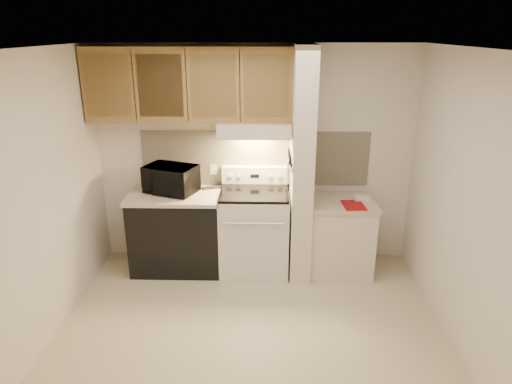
{
  "coord_description": "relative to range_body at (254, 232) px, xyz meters",
  "views": [
    {
      "loc": [
        0.13,
        -3.57,
        2.64
      ],
      "look_at": [
        0.03,
        0.75,
        1.09
      ],
      "focal_mm": 32.0,
      "sensor_mm": 36.0,
      "label": 1
    }
  ],
  "objects": [
    {
      "name": "range_knob_right_outer",
      "position": [
        0.28,
        0.24,
        0.59
      ],
      "size": [
        0.05,
        0.02,
        0.05
      ],
      "primitive_type": "cylinder",
      "rotation": [
        1.57,
        0.0,
        0.0
      ],
      "color": "silver",
      "rests_on": "range_backguard"
    },
    {
      "name": "knife_handle_b",
      "position": [
        0.38,
        -0.14,
        0.91
      ],
      "size": [
        0.02,
        0.02,
        0.1
      ],
      "primitive_type": "cylinder",
      "color": "black",
      "rests_on": "knife_strip"
    },
    {
      "name": "upper_cabinets",
      "position": [
        -0.69,
        0.17,
        1.62
      ],
      "size": [
        2.18,
        0.33,
        0.77
      ],
      "primitive_type": "cube",
      "color": "olive",
      "rests_on": "wall_back"
    },
    {
      "name": "knife_blade_d",
      "position": [
        0.38,
        0.01,
        0.76
      ],
      "size": [
        0.01,
        0.04,
        0.16
      ],
      "primitive_type": "cube",
      "color": "silver",
      "rests_on": "knife_strip"
    },
    {
      "name": "range_knob_left_inner",
      "position": [
        -0.18,
        0.24,
        0.59
      ],
      "size": [
        0.05,
        0.02,
        0.05
      ],
      "primitive_type": "cylinder",
      "rotation": [
        1.57,
        0.0,
        0.0
      ],
      "color": "silver",
      "rests_on": "range_backguard"
    },
    {
      "name": "knife_blade_a",
      "position": [
        0.38,
        -0.21,
        0.76
      ],
      "size": [
        0.01,
        0.03,
        0.16
      ],
      "primitive_type": "cube",
      "color": "silver",
      "rests_on": "knife_strip"
    },
    {
      "name": "range_backguard",
      "position": [
        0.0,
        0.28,
        0.59
      ],
      "size": [
        0.76,
        0.08,
        0.2
      ],
      "primitive_type": "cube",
      "color": "silver",
      "rests_on": "range_body"
    },
    {
      "name": "pillar_trim",
      "position": [
        0.39,
        -0.01,
        0.84
      ],
      "size": [
        0.01,
        0.7,
        0.04
      ],
      "primitive_type": "cube",
      "color": "olive",
      "rests_on": "partition_pillar"
    },
    {
      "name": "range_body",
      "position": [
        0.0,
        0.0,
        0.0
      ],
      "size": [
        0.76,
        0.65,
        0.92
      ],
      "primitive_type": "cube",
      "color": "silver",
      "rests_on": "floor"
    },
    {
      "name": "range_knob_left_outer",
      "position": [
        -0.28,
        0.24,
        0.59
      ],
      "size": [
        0.05,
        0.02,
        0.05
      ],
      "primitive_type": "cylinder",
      "rotation": [
        1.57,
        0.0,
        0.0
      ],
      "color": "silver",
      "rests_on": "range_backguard"
    },
    {
      "name": "hood_lip",
      "position": [
        0.0,
        -0.08,
        1.12
      ],
      "size": [
        0.78,
        0.04,
        0.06
      ],
      "primitive_type": "cube",
      "color": "beige",
      "rests_on": "range_hood"
    },
    {
      "name": "knife_blade_b",
      "position": [
        0.38,
        -0.13,
        0.75
      ],
      "size": [
        0.01,
        0.04,
        0.18
      ],
      "primitive_type": "cube",
      "color": "silver",
      "rests_on": "knife_strip"
    },
    {
      "name": "spoon_rest",
      "position": [
        -0.48,
        0.21,
        0.46
      ],
      "size": [
        0.26,
        0.15,
        0.02
      ],
      "primitive_type": "cube",
      "rotation": [
        0.0,
        0.0,
        0.31
      ],
      "color": "black",
      "rests_on": "left_countertop"
    },
    {
      "name": "oven_mitt",
      "position": [
        0.38,
        0.17,
        0.67
      ],
      "size": [
        0.03,
        0.11,
        0.26
      ],
      "primitive_type": "cube",
      "color": "gray",
      "rests_on": "partition_pillar"
    },
    {
      "name": "range_hood",
      "position": [
        0.0,
        0.12,
        1.17
      ],
      "size": [
        0.78,
        0.44,
        0.15
      ],
      "primitive_type": "cube",
      "color": "beige",
      "rests_on": "upper_cabinets"
    },
    {
      "name": "partition_pillar",
      "position": [
        0.51,
        -0.01,
        0.79
      ],
      "size": [
        0.22,
        0.7,
        2.5
      ],
      "primitive_type": "cube",
      "color": "beige",
      "rests_on": "floor"
    },
    {
      "name": "microwave",
      "position": [
        -0.93,
        0.07,
        0.6
      ],
      "size": [
        0.65,
        0.54,
        0.3
      ],
      "primitive_type": "imported",
      "rotation": [
        0.0,
        0.0,
        -0.36
      ],
      "color": "black",
      "rests_on": "left_countertop"
    },
    {
      "name": "range_knob_right_inner",
      "position": [
        0.18,
        0.24,
        0.59
      ],
      "size": [
        0.05,
        0.02,
        0.05
      ],
      "primitive_type": "cylinder",
      "rotation": [
        1.57,
        0.0,
        0.0
      ],
      "color": "silver",
      "rests_on": "range_backguard"
    },
    {
      "name": "wall_right",
      "position": [
        1.8,
        -1.16,
        0.79
      ],
      "size": [
        0.02,
        3.0,
        2.5
      ],
      "primitive_type": "cube",
      "color": "silver",
      "rests_on": "floor"
    },
    {
      "name": "floor",
      "position": [
        0.0,
        -1.16,
        -0.46
      ],
      "size": [
        3.6,
        3.6,
        0.0
      ],
      "primitive_type": "plane",
      "color": "beige",
      "rests_on": "ground"
    },
    {
      "name": "knife_handle_c",
      "position": [
        0.38,
        -0.06,
        0.91
      ],
      "size": [
        0.02,
        0.02,
        0.1
      ],
      "primitive_type": "cylinder",
      "color": "black",
      "rests_on": "knife_strip"
    },
    {
      "name": "dishwasher_front",
      "position": [
        -0.88,
        0.01,
        -0.03
      ],
      "size": [
        1.0,
        0.63,
        0.87
      ],
      "primitive_type": "cube",
      "color": "black",
      "rests_on": "floor"
    },
    {
      "name": "ceiling",
      "position": [
        0.0,
        -1.16,
        2.04
      ],
      "size": [
        3.6,
        3.6,
        0.0
      ],
      "primitive_type": "plane",
      "rotation": [
        3.14,
        0.0,
        0.0
      ],
      "color": "white",
      "rests_on": "wall_back"
    },
    {
      "name": "backsplash",
      "position": [
        0.0,
        0.33,
        0.78
      ],
      "size": [
        2.6,
        0.02,
        0.63
      ],
      "primitive_type": "cube",
      "color": "beige",
      "rests_on": "wall_back"
    },
    {
      "name": "knife_strip",
      "position": [
        0.39,
        -0.06,
        0.86
      ],
      "size": [
        0.02,
        0.42,
        0.04
      ],
      "primitive_type": "cube",
      "color": "black",
      "rests_on": "partition_pillar"
    },
    {
      "name": "left_countertop",
      "position": [
        -0.88,
        0.01,
        0.43
      ],
      "size": [
        1.04,
        0.67,
        0.04
      ],
      "primitive_type": "cube",
      "color": "beige",
      "rests_on": "dishwasher_front"
    },
    {
      "name": "oven_window",
      "position": [
        0.0,
        -0.32,
        0.04
      ],
      "size": [
        0.5,
        0.01,
        0.3
      ],
      "primitive_type": "cube",
      "color": "black",
      "rests_on": "range_body"
    },
    {
      "name": "knife_handle_d",
      "position": [
        0.38,
        0.03,
        0.91
      ],
      "size": [
        0.02,
        0.02,
        0.1
      ],
      "primitive_type": "cylinder",
      "color": "black",
      "rests_on": "knife_strip"
    },
    {
      "name": "cab_gap_c",
      "position": [
        -0.14,
        0.01,
        1.62
      ],
      "size": [
        0.01,
        0.01,
        0.73
      ],
      "primitive_type": "cube",
      "color": "black",
      "rests_on": "upper_cabinets"
    },
    {
      "name": "cab_door_d",
      "position": [
        0.13,
        0.01,
        1.62
      ],
      "size": [
        0.46,
        0.01,
        0.63
      ],
      "primitive_type": "cube",
      "color": "olive",
      "rests_on": "upper_cabinets"
    },
    {
      "name": "wall_back",
      "position": [
        0.0,
        0.34,
        0.79
      ],
      "size": [
        3.6,
        2.5,
        0.02
      ],
      "primitive_type": "cube",
      "rotation": [
        1.57,
        0.0,
        0.0
      ],
      "color": "silver",
      "rests_on": "floor"
    },
    {
      "name": "cab_door_c",
      "position": [
        -0.42,
        0.01,
        1.62
      ],
      "size": [
        0.46,
        0.01,
        0.63
      ],
      "primitive_type": "cube",
      "color": "olive",
      "rests_on": "upper_cabinets"
    },
    {
      "name": "cab_door_b",
      "position": [
        -0.96,
        0.01,
        1.62
      ],
      "size": [
        0.46,
        0.01,
        0.63
      ],
      "primitive_type": "cube",
      "color": "olive",
      "rests_on": "upper_cabinets"
    },
    {
      "name": "cab_door_a",
      "position": [
        -1.51,
        0.01,
        1.62
      ],
      "size": [
        0.46,
        0.01,
        0.63
      ],
      "primitive_type": "cube",
      "color": "olive",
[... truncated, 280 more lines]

